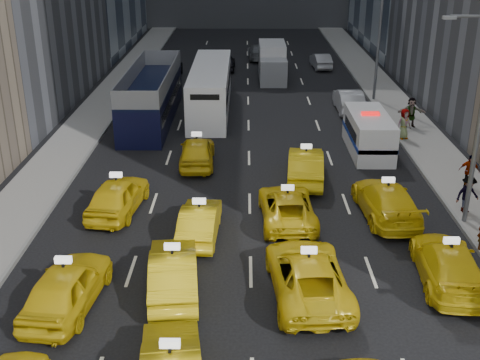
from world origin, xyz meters
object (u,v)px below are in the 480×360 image
object	(u,v)px
nypd_van	(369,134)
double_decker	(152,95)
box_truck	(272,62)
city_bus	(210,89)

from	to	relation	value
nypd_van	double_decker	bearing A→B (deg)	156.88
double_decker	box_truck	bearing A→B (deg)	51.21
double_decker	box_truck	size ratio (longest dim) A/B	1.85
nypd_van	city_bus	bearing A→B (deg)	139.91
city_bus	box_truck	distance (m)	10.56
nypd_van	box_truck	distance (m)	18.44
double_decker	box_truck	distance (m)	14.50
nypd_van	box_truck	bearing A→B (deg)	106.35
city_bus	nypd_van	bearing A→B (deg)	-40.12
box_truck	double_decker	bearing A→B (deg)	-119.89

